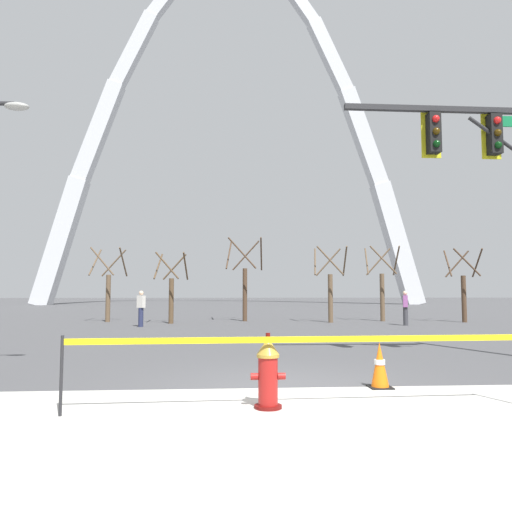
{
  "coord_description": "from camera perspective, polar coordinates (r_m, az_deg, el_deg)",
  "views": [
    {
      "loc": [
        -0.94,
        -7.54,
        1.53
      ],
      "look_at": [
        -0.11,
        5.0,
        2.5
      ],
      "focal_mm": 32.94,
      "sensor_mm": 36.0,
      "label": 1
    }
  ],
  "objects": [
    {
      "name": "ground_plane",
      "position": [
        7.75,
        3.39,
        -15.8
      ],
      "size": [
        240.0,
        240.0,
        0.0
      ],
      "primitive_type": "plane",
      "color": "#474749"
    },
    {
      "name": "sidewalk_near_curb",
      "position": [
        3.99,
        11.43,
        -26.84
      ],
      "size": [
        40.0,
        8.0,
        0.01
      ],
      "primitive_type": "cube",
      "color": "#B7B5AD",
      "rests_on": "ground"
    },
    {
      "name": "fire_hydrant",
      "position": [
        6.4,
        1.46,
        -13.99
      ],
      "size": [
        0.46,
        0.48,
        0.99
      ],
      "color": "#5E0F0D",
      "rests_on": "ground"
    },
    {
      "name": "caution_tape_barrier",
      "position": [
        6.29,
        5.3,
        -12.04
      ],
      "size": [
        6.03,
        0.25,
        0.99
      ],
      "color": "#232326",
      "rests_on": "ground"
    },
    {
      "name": "traffic_cone_by_hydrant",
      "position": [
        7.96,
        14.8,
        -12.74
      ],
      "size": [
        0.36,
        0.36,
        0.73
      ],
      "color": "black",
      "rests_on": "ground"
    },
    {
      "name": "traffic_signal_gantry",
      "position": [
        11.97,
        28.21,
        8.37
      ],
      "size": [
        5.02,
        0.44,
        6.0
      ],
      "color": "#232326",
      "rests_on": "ground"
    },
    {
      "name": "monument_arch",
      "position": [
        61.11,
        -2.81,
        13.66
      ],
      "size": [
        48.12,
        2.13,
        46.66
      ],
      "color": "silver",
      "rests_on": "ground"
    },
    {
      "name": "tree_far_left",
      "position": [
        25.54,
        -17.51,
        -3.83
      ],
      "size": [
        1.77,
        1.78,
        3.82
      ],
      "color": "brown",
      "rests_on": "ground"
    },
    {
      "name": "tree_left_mid",
      "position": [
        23.45,
        -10.25,
        -4.31
      ],
      "size": [
        1.61,
        1.62,
        3.47
      ],
      "color": "brown",
      "rests_on": "ground"
    },
    {
      "name": "tree_center_left",
      "position": [
        24.97,
        -1.37,
        -3.45
      ],
      "size": [
        2.02,
        2.03,
        4.39
      ],
      "color": "#473323",
      "rests_on": "ground"
    },
    {
      "name": "tree_center_right",
      "position": [
        24.18,
        9.0,
        -3.95
      ],
      "size": [
        1.77,
        1.78,
        3.83
      ],
      "color": "brown",
      "rests_on": "ground"
    },
    {
      "name": "tree_right_mid",
      "position": [
        25.86,
        15.05,
        -3.76
      ],
      "size": [
        1.83,
        1.84,
        3.95
      ],
      "color": "brown",
      "rests_on": "ground"
    },
    {
      "name": "tree_far_right",
      "position": [
        26.28,
        23.89,
        -3.75
      ],
      "size": [
        1.73,
        1.74,
        3.74
      ],
      "color": "#473323",
      "rests_on": "ground"
    },
    {
      "name": "pedestrian_walking_left",
      "position": [
        21.51,
        -13.79,
        -6.18
      ],
      "size": [
        0.39,
        0.35,
        1.59
      ],
      "color": "#232847",
      "rests_on": "ground"
    },
    {
      "name": "pedestrian_standing_center",
      "position": [
        22.85,
        17.69,
        -5.99
      ],
      "size": [
        0.29,
        0.38,
        1.59
      ],
      "color": "#38383D",
      "rests_on": "ground"
    }
  ]
}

